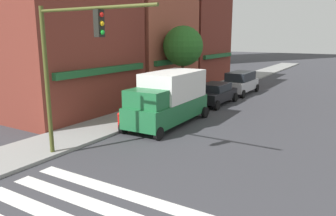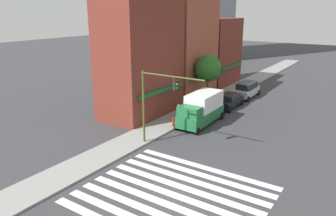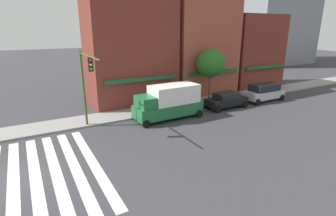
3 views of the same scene
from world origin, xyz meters
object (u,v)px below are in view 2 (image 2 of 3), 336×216
(suv_silver, at_px, (247,89))
(fire_hydrant, at_px, (173,122))
(pedestrian_orange_vest, at_px, (179,113))
(street_tree, at_px, (208,68))
(sedan_black, at_px, (229,100))
(traffic_signal, at_px, (157,96))
(box_truck_green, at_px, (201,109))

(suv_silver, bearing_deg, fire_hydrant, 173.23)
(pedestrian_orange_vest, xyz_separation_m, street_tree, (7.73, 0.82, 3.20))
(sedan_black, distance_m, pedestrian_orange_vest, 8.03)
(traffic_signal, height_order, sedan_black, traffic_signal)
(suv_silver, xyz_separation_m, street_tree, (-5.55, 2.80, 3.25))
(sedan_black, height_order, pedestrian_orange_vest, pedestrian_orange_vest)
(sedan_black, xyz_separation_m, street_tree, (-0.05, 2.80, 3.44))
(box_truck_green, height_order, fire_hydrant, box_truck_green)
(street_tree, bearing_deg, pedestrian_orange_vest, -173.91)
(traffic_signal, bearing_deg, suv_silver, -1.08)
(suv_silver, relative_size, fire_hydrant, 5.59)
(sedan_black, bearing_deg, fire_hydrant, 169.73)
(traffic_signal, xyz_separation_m, box_truck_green, (6.92, -0.36, -2.73))
(sedan_black, bearing_deg, traffic_signal, 178.73)
(traffic_signal, height_order, street_tree, traffic_signal)
(sedan_black, height_order, suv_silver, suv_silver)
(pedestrian_orange_vest, distance_m, street_tree, 8.41)
(traffic_signal, distance_m, street_tree, 13.85)
(traffic_signal, xyz_separation_m, street_tree, (13.63, 2.44, -0.04))
(sedan_black, xyz_separation_m, pedestrian_orange_vest, (-7.78, 1.98, 0.23))
(sedan_black, xyz_separation_m, suv_silver, (5.50, 0.00, 0.19))
(sedan_black, bearing_deg, suv_silver, 0.25)
(sedan_black, height_order, fire_hydrant, sedan_black)
(traffic_signal, relative_size, suv_silver, 1.32)
(box_truck_green, xyz_separation_m, pedestrian_orange_vest, (-1.02, 1.98, -0.51))
(box_truck_green, height_order, pedestrian_orange_vest, box_truck_green)
(pedestrian_orange_vest, bearing_deg, street_tree, -8.09)
(box_truck_green, xyz_separation_m, fire_hydrant, (-2.40, 1.70, -0.97))
(suv_silver, distance_m, pedestrian_orange_vest, 13.42)
(sedan_black, distance_m, fire_hydrant, 9.32)
(traffic_signal, distance_m, fire_hydrant, 6.00)
(box_truck_green, distance_m, suv_silver, 12.27)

